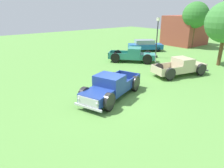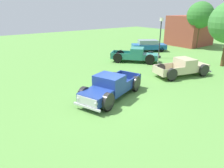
{
  "view_description": "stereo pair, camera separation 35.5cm",
  "coord_description": "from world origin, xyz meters",
  "px_view_note": "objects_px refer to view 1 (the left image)",
  "views": [
    {
      "loc": [
        9.02,
        -7.39,
        5.49
      ],
      "look_at": [
        -0.51,
        0.25,
        0.9
      ],
      "focal_mm": 32.37,
      "sensor_mm": 36.0,
      "label": 1
    },
    {
      "loc": [
        9.24,
        -7.11,
        5.49
      ],
      "look_at": [
        -0.51,
        0.25,
        0.9
      ],
      "focal_mm": 32.37,
      "sensor_mm": 36.0,
      "label": 2
    }
  ],
  "objects_px": {
    "pickup_truck_behind_right": "(135,55)",
    "lamp_post_near": "(157,37)",
    "oak_tree_west": "(196,15)",
    "pickup_truck_foreground": "(109,88)",
    "sedan_distant_a": "(145,45)",
    "pickup_truck_behind_left": "(183,67)"
  },
  "relations": [
    {
      "from": "pickup_truck_foreground",
      "to": "sedan_distant_a",
      "type": "bearing_deg",
      "value": 124.59
    },
    {
      "from": "pickup_truck_foreground",
      "to": "pickup_truck_behind_right",
      "type": "relative_size",
      "value": 1.1
    },
    {
      "from": "pickup_truck_behind_left",
      "to": "oak_tree_west",
      "type": "xyz_separation_m",
      "value": [
        -6.69,
        12.61,
        3.86
      ]
    },
    {
      "from": "pickup_truck_foreground",
      "to": "sedan_distant_a",
      "type": "relative_size",
      "value": 1.14
    },
    {
      "from": "sedan_distant_a",
      "to": "lamp_post_near",
      "type": "xyz_separation_m",
      "value": [
        3.55,
        -2.01,
        1.62
      ]
    },
    {
      "from": "pickup_truck_behind_left",
      "to": "lamp_post_near",
      "type": "xyz_separation_m",
      "value": [
        -5.75,
        3.32,
        1.69
      ]
    },
    {
      "from": "pickup_truck_behind_right",
      "to": "lamp_post_near",
      "type": "height_order",
      "value": "lamp_post_near"
    },
    {
      "from": "lamp_post_near",
      "to": "pickup_truck_behind_left",
      "type": "bearing_deg",
      "value": -29.97
    },
    {
      "from": "pickup_truck_foreground",
      "to": "lamp_post_near",
      "type": "bearing_deg",
      "value": 116.61
    },
    {
      "from": "oak_tree_west",
      "to": "pickup_truck_behind_left",
      "type": "bearing_deg",
      "value": -62.03
    },
    {
      "from": "pickup_truck_behind_right",
      "to": "sedan_distant_a",
      "type": "relative_size",
      "value": 1.04
    },
    {
      "from": "lamp_post_near",
      "to": "oak_tree_west",
      "type": "bearing_deg",
      "value": 95.79
    },
    {
      "from": "pickup_truck_behind_left",
      "to": "sedan_distant_a",
      "type": "xyz_separation_m",
      "value": [
        -9.31,
        5.33,
        0.07
      ]
    },
    {
      "from": "pickup_truck_behind_left",
      "to": "pickup_truck_foreground",
      "type": "bearing_deg",
      "value": -89.97
    },
    {
      "from": "pickup_truck_behind_left",
      "to": "lamp_post_near",
      "type": "relative_size",
      "value": 1.13
    },
    {
      "from": "sedan_distant_a",
      "to": "lamp_post_near",
      "type": "height_order",
      "value": "lamp_post_near"
    },
    {
      "from": "pickup_truck_behind_right",
      "to": "oak_tree_west",
      "type": "relative_size",
      "value": 0.78
    },
    {
      "from": "oak_tree_west",
      "to": "pickup_truck_foreground",
      "type": "bearing_deg",
      "value": -72.13
    },
    {
      "from": "lamp_post_near",
      "to": "pickup_truck_foreground",
      "type": "bearing_deg",
      "value": -63.39
    },
    {
      "from": "pickup_truck_behind_right",
      "to": "oak_tree_west",
      "type": "xyz_separation_m",
      "value": [
        -0.85,
        12.64,
        3.85
      ]
    },
    {
      "from": "sedan_distant_a",
      "to": "lamp_post_near",
      "type": "relative_size",
      "value": 1.04
    },
    {
      "from": "pickup_truck_behind_right",
      "to": "lamp_post_near",
      "type": "relative_size",
      "value": 1.08
    }
  ]
}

